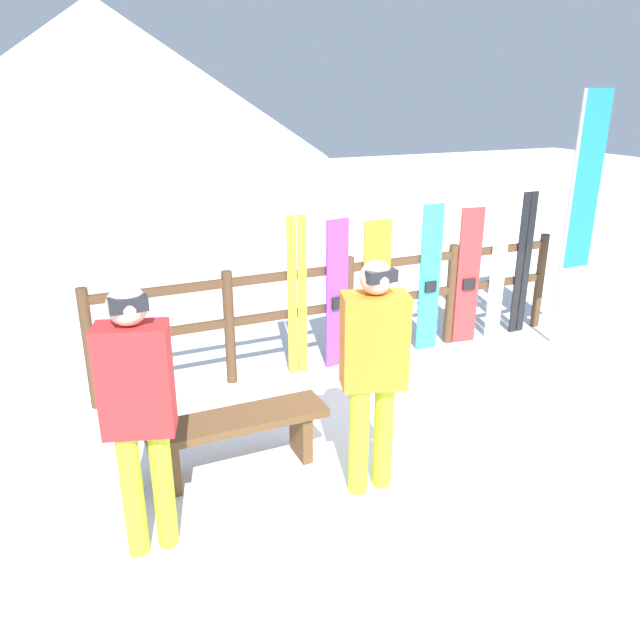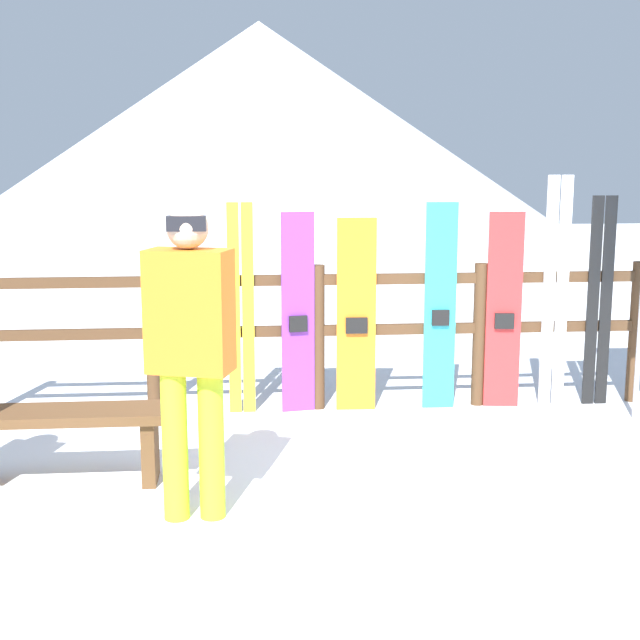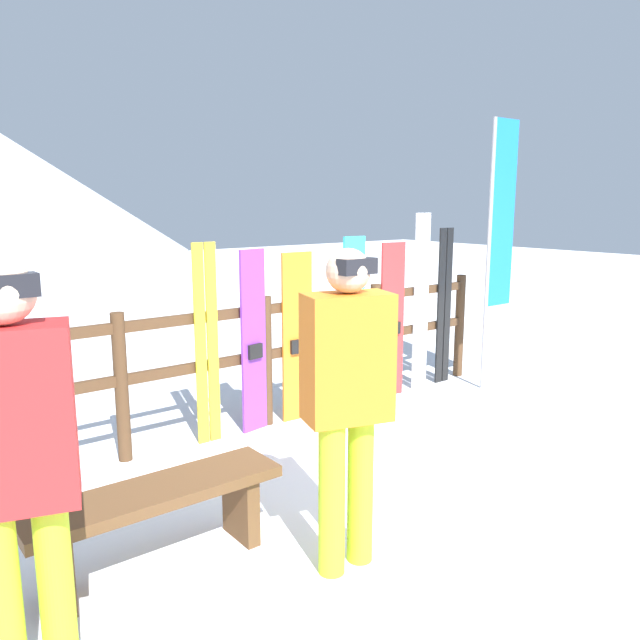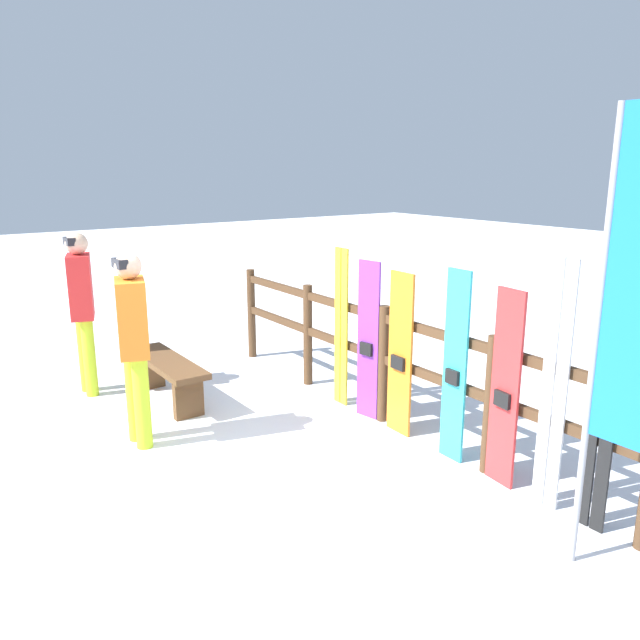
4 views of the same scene
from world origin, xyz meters
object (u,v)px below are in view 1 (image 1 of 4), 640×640
person_red (138,404)px  snowboard_cyan (430,279)px  person_orange (374,363)px  ski_pair_white (499,261)px  snowboard_purple (337,295)px  snowboard_red (468,277)px  bench (238,431)px  ski_pair_yellow (297,297)px  snowboard_orange (376,292)px  rental_flag (580,197)px  ski_pair_black (523,264)px

person_red → snowboard_cyan: person_red is taller
person_orange → ski_pair_white: size_ratio=0.94×
person_red → ski_pair_white: bearing=25.6°
person_orange → ski_pair_white: bearing=36.9°
snowboard_purple → snowboard_red: (1.58, -0.00, -0.00)m
snowboard_cyan → ski_pair_white: 0.91m
ski_pair_white → snowboard_red: bearing=-179.5°
bench → person_orange: person_orange is taller
snowboard_purple → snowboard_cyan: 1.09m
bench → ski_pair_white: 3.78m
bench → ski_pair_yellow: 1.82m
snowboard_orange → ski_pair_white: bearing=0.1°
ski_pair_yellow → bench: bearing=-126.5°
ski_pair_yellow → rental_flag: 3.18m
ski_pair_white → ski_pair_black: size_ratio=1.09×
person_orange → ski_pair_white: ski_pair_white is taller
ski_pair_white → snowboard_purple: bearing=-179.9°
person_red → snowboard_orange: (2.65, 2.01, -0.27)m
person_orange → snowboard_cyan: person_orange is taller
ski_pair_white → bench: bearing=-157.7°
person_red → rental_flag: (4.83, 1.59, 0.61)m
ski_pair_yellow → snowboard_red: 2.01m
snowboard_purple → snowboard_red: bearing=-0.0°
bench → snowboard_orange: 2.42m
bench → snowboard_orange: snowboard_orange is taller
ski_pair_yellow → snowboard_purple: bearing=-0.5°
bench → snowboard_red: 3.40m
snowboard_orange → bench: bearing=-143.6°
snowboard_purple → snowboard_cyan: size_ratio=0.96×
rental_flag → person_red: bearing=-161.8°
snowboard_purple → snowboard_red: 1.58m
snowboard_orange → ski_pair_black: bearing=0.1°
snowboard_red → rental_flag: size_ratio=0.56×
ski_pair_yellow → person_red: bearing=-131.6°
ski_pair_black → person_orange: bearing=-146.5°
person_orange → ski_pair_white: 3.34m
bench → ski_pair_white: bearing=22.3°
snowboard_red → person_red: bearing=-152.1°
snowboard_purple → rental_flag: rental_flag is taller
person_orange → snowboard_purple: (0.68, 2.00, -0.22)m
ski_pair_white → ski_pair_black: (0.35, 0.00, -0.08)m
snowboard_cyan → ski_pair_black: (1.25, 0.00, 0.03)m
person_red → snowboard_purple: person_red is taller
snowboard_orange → ski_pair_yellow: bearing=179.8°
snowboard_red → rental_flag: bearing=-22.0°
person_red → snowboard_orange: person_red is taller
bench → ski_pair_yellow: size_ratio=0.84×
ski_pair_yellow → rental_flag: size_ratio=0.59×
snowboard_red → ski_pair_yellow: bearing=179.9°
person_orange → snowboard_purple: 2.12m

